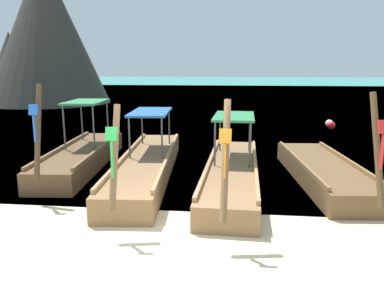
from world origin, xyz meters
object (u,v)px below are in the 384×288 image
karst_rock (41,35)px  mooring_buoy_near (331,125)px  longtail_boat_orange_ribbon (232,172)px  mooring_buoy_far (329,123)px  longtail_boat_blue_ribbon (82,156)px  longtail_boat_green_ribbon (147,164)px  longtail_boat_red_ribbon (323,172)px

karst_rock → mooring_buoy_near: bearing=-29.6°
longtail_boat_orange_ribbon → mooring_buoy_far: 11.31m
mooring_buoy_near → mooring_buoy_far: size_ratio=1.01×
longtail_boat_blue_ribbon → karst_rock: karst_rock is taller
longtail_boat_blue_ribbon → longtail_boat_green_ribbon: (2.23, -0.74, -0.02)m
longtail_boat_blue_ribbon → mooring_buoy_near: 12.62m
longtail_boat_green_ribbon → longtail_boat_orange_ribbon: (2.39, -0.49, -0.01)m
longtail_boat_green_ribbon → longtail_boat_blue_ribbon: bearing=161.5°
longtail_boat_red_ribbon → longtail_boat_blue_ribbon: bearing=173.8°
longtail_boat_blue_ribbon → mooring_buoy_far: bearing=42.8°
karst_rock → mooring_buoy_far: size_ratio=30.60×
longtail_boat_orange_ribbon → longtail_boat_red_ribbon: longtail_boat_red_ribbon is taller
mooring_buoy_far → longtail_boat_orange_ribbon: bearing=-116.2°
longtail_boat_blue_ribbon → longtail_boat_orange_ribbon: bearing=-15.0°
longtail_boat_green_ribbon → longtail_boat_orange_ribbon: size_ratio=1.09×
longtail_boat_green_ribbon → mooring_buoy_near: size_ratio=18.90×
longtail_boat_blue_ribbon → longtail_boat_red_ribbon: longtail_boat_blue_ribbon is taller
longtail_boat_blue_ribbon → mooring_buoy_far: size_ratio=15.25×
longtail_boat_blue_ribbon → mooring_buoy_near: size_ratio=15.15×
longtail_boat_red_ribbon → karst_rock: size_ratio=0.49×
longtail_boat_orange_ribbon → longtail_boat_red_ribbon: bearing=10.8°
mooring_buoy_near → longtail_boat_green_ribbon: bearing=-129.1°
longtail_boat_green_ribbon → mooring_buoy_far: longtail_boat_green_ribbon is taller
longtail_boat_blue_ribbon → mooring_buoy_near: longtail_boat_blue_ribbon is taller
longtail_boat_blue_ribbon → longtail_boat_green_ribbon: 2.35m
longtail_boat_red_ribbon → mooring_buoy_near: (2.48, 9.02, -0.07)m
longtail_boat_orange_ribbon → longtail_boat_red_ribbon: 2.50m
longtail_boat_blue_ribbon → karst_rock: size_ratio=0.50×
longtail_boat_orange_ribbon → karst_rock: bearing=127.1°
longtail_boat_red_ribbon → karst_rock: (-18.71, 21.05, 5.47)m
longtail_boat_red_ribbon → mooring_buoy_far: bearing=75.3°
karst_rock → longtail_boat_red_ribbon: bearing=-48.4°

